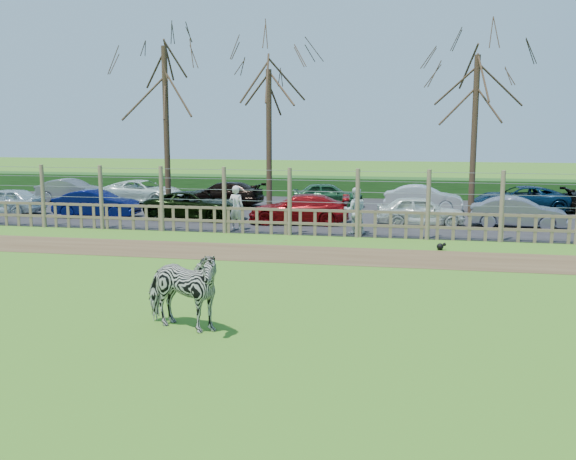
% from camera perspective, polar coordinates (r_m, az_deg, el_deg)
% --- Properties ---
extents(ground, '(120.00, 120.00, 0.00)m').
position_cam_1_polar(ground, '(16.20, -5.17, -5.13)').
color(ground, '#61A329').
rests_on(ground, ground).
extents(dirt_strip, '(34.00, 2.80, 0.01)m').
position_cam_1_polar(dirt_strip, '(20.46, -1.69, -2.06)').
color(dirt_strip, brown).
rests_on(dirt_strip, ground).
extents(asphalt, '(44.00, 13.00, 0.04)m').
position_cam_1_polar(asphalt, '(30.16, 2.46, 1.63)').
color(asphalt, '#232326').
rests_on(asphalt, ground).
extents(hedge, '(46.00, 2.00, 1.10)m').
position_cam_1_polar(hedge, '(37.00, 4.07, 3.85)').
color(hedge, '#1E4716').
rests_on(hedge, ground).
extents(fence, '(30.16, 0.16, 2.50)m').
position_cam_1_polar(fence, '(23.71, 0.15, 1.46)').
color(fence, brown).
rests_on(fence, ground).
extents(tree_left, '(4.80, 4.80, 7.88)m').
position_cam_1_polar(tree_left, '(29.69, -10.86, 12.18)').
color(tree_left, '#3D2B1E').
rests_on(tree_left, ground).
extents(tree_mid, '(4.80, 4.80, 6.83)m').
position_cam_1_polar(tree_mid, '(29.29, -1.72, 10.91)').
color(tree_mid, '#3D2B1E').
rests_on(tree_mid, ground).
extents(tree_right, '(4.80, 4.80, 7.35)m').
position_cam_1_polar(tree_right, '(29.22, 16.36, 11.29)').
color(tree_right, '#3D2B1E').
rests_on(tree_right, ground).
extents(zebra, '(2.11, 1.41, 1.64)m').
position_cam_1_polar(zebra, '(12.85, -9.48, -5.28)').
color(zebra, gray).
rests_on(zebra, ground).
extents(visitor_a, '(0.71, 0.56, 1.72)m').
position_cam_1_polar(visitor_a, '(24.72, -4.62, 1.98)').
color(visitor_a, silver).
rests_on(visitor_a, asphalt).
extents(visitor_b, '(0.95, 0.80, 1.72)m').
position_cam_1_polar(visitor_b, '(23.95, 5.98, 1.73)').
color(visitor_b, silver).
rests_on(visitor_b, asphalt).
extents(crow, '(0.30, 0.22, 0.25)m').
position_cam_1_polar(crow, '(21.54, 13.41, -1.42)').
color(crow, black).
rests_on(crow, ground).
extents(car_0, '(3.54, 1.45, 1.20)m').
position_cam_1_polar(car_0, '(31.83, -23.80, 2.37)').
color(car_0, '#AFC2C9').
rests_on(car_0, asphalt).
extents(car_1, '(3.71, 1.47, 1.20)m').
position_cam_1_polar(car_1, '(29.38, -16.64, 2.26)').
color(car_1, '#060D44').
rests_on(car_1, asphalt).
extents(car_2, '(4.43, 2.24, 1.20)m').
position_cam_1_polar(car_2, '(27.86, -8.24, 2.19)').
color(car_2, black).
rests_on(car_2, asphalt).
extents(car_3, '(4.28, 2.09, 1.20)m').
position_cam_1_polar(car_3, '(26.32, 0.98, 1.88)').
color(car_3, maroon).
rests_on(car_3, asphalt).
extents(car_4, '(3.66, 1.80, 1.20)m').
position_cam_1_polar(car_4, '(26.27, 11.67, 1.67)').
color(car_4, silver).
rests_on(car_4, asphalt).
extents(car_5, '(3.77, 1.72, 1.20)m').
position_cam_1_polar(car_5, '(26.78, 19.79, 1.46)').
color(car_5, slate).
rests_on(car_5, asphalt).
extents(car_7, '(3.66, 1.31, 1.20)m').
position_cam_1_polar(car_7, '(35.79, -18.69, 3.35)').
color(car_7, slate).
rests_on(car_7, asphalt).
extents(car_8, '(4.50, 2.41, 1.20)m').
position_cam_1_polar(car_8, '(34.13, -12.78, 3.34)').
color(car_8, silver).
rests_on(car_8, asphalt).
extents(car_9, '(4.32, 2.22, 1.20)m').
position_cam_1_polar(car_9, '(32.35, -5.81, 3.21)').
color(car_9, black).
rests_on(car_9, asphalt).
extents(car_10, '(3.66, 1.82, 1.20)m').
position_cam_1_polar(car_10, '(31.87, 3.57, 3.15)').
color(car_10, '#225530').
rests_on(car_10, asphalt).
extents(car_11, '(3.70, 1.45, 1.20)m').
position_cam_1_polar(car_11, '(30.95, 11.93, 2.78)').
color(car_11, silver).
rests_on(car_11, asphalt).
extents(car_12, '(4.41, 2.19, 1.20)m').
position_cam_1_polar(car_12, '(31.97, 19.95, 2.63)').
color(car_12, '#0B2441').
rests_on(car_12, asphalt).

